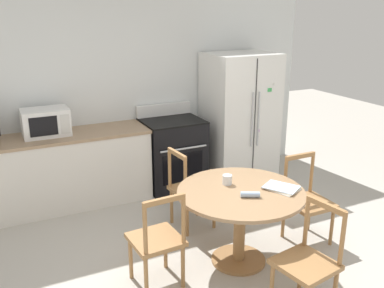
{
  "coord_description": "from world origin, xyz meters",
  "views": [
    {
      "loc": [
        -1.72,
        -2.72,
        2.35
      ],
      "look_at": [
        0.18,
        1.15,
        0.95
      ],
      "focal_mm": 40.0,
      "sensor_mm": 36.0,
      "label": 1
    }
  ],
  "objects_px": {
    "oven_range": "(173,153)",
    "dining_chair_near": "(308,263)",
    "dining_chair_left": "(157,241)",
    "refrigerator": "(239,116)",
    "microwave": "(46,122)",
    "candle_glass": "(227,180)",
    "dining_chair_far": "(190,190)",
    "dining_chair_right": "(307,202)"
  },
  "relations": [
    {
      "from": "dining_chair_near",
      "to": "oven_range",
      "type": "bearing_deg",
      "value": -10.89
    },
    {
      "from": "refrigerator",
      "to": "oven_range",
      "type": "height_order",
      "value": "refrigerator"
    },
    {
      "from": "oven_range",
      "to": "dining_chair_far",
      "type": "distance_m",
      "value": 1.17
    },
    {
      "from": "oven_range",
      "to": "microwave",
      "type": "xyz_separation_m",
      "value": [
        -1.57,
        0.08,
        0.59
      ]
    },
    {
      "from": "dining_chair_right",
      "to": "candle_glass",
      "type": "bearing_deg",
      "value": -9.1
    },
    {
      "from": "dining_chair_far",
      "to": "dining_chair_near",
      "type": "bearing_deg",
      "value": 2.51
    },
    {
      "from": "refrigerator",
      "to": "dining_chair_left",
      "type": "distance_m",
      "value": 2.8
    },
    {
      "from": "dining_chair_right",
      "to": "dining_chair_far",
      "type": "distance_m",
      "value": 1.23
    },
    {
      "from": "dining_chair_right",
      "to": "dining_chair_left",
      "type": "distance_m",
      "value": 1.66
    },
    {
      "from": "dining_chair_left",
      "to": "dining_chair_near",
      "type": "relative_size",
      "value": 1.0
    },
    {
      "from": "dining_chair_right",
      "to": "dining_chair_near",
      "type": "bearing_deg",
      "value": 50.2
    },
    {
      "from": "dining_chair_right",
      "to": "dining_chair_left",
      "type": "height_order",
      "value": "same"
    },
    {
      "from": "oven_range",
      "to": "dining_chair_left",
      "type": "bearing_deg",
      "value": -117.09
    },
    {
      "from": "oven_range",
      "to": "refrigerator",
      "type": "bearing_deg",
      "value": -3.35
    },
    {
      "from": "dining_chair_near",
      "to": "candle_glass",
      "type": "height_order",
      "value": "dining_chair_near"
    },
    {
      "from": "oven_range",
      "to": "dining_chair_left",
      "type": "xyz_separation_m",
      "value": [
        -1.0,
        -1.96,
        -0.03
      ]
    },
    {
      "from": "dining_chair_right",
      "to": "oven_range",
      "type": "bearing_deg",
      "value": -70.71
    },
    {
      "from": "dining_chair_far",
      "to": "candle_glass",
      "type": "distance_m",
      "value": 0.73
    },
    {
      "from": "refrigerator",
      "to": "candle_glass",
      "type": "xyz_separation_m",
      "value": [
        -1.21,
        -1.72,
        -0.09
      ]
    },
    {
      "from": "oven_range",
      "to": "dining_chair_far",
      "type": "xyz_separation_m",
      "value": [
        -0.29,
        -1.14,
        -0.03
      ]
    },
    {
      "from": "oven_range",
      "to": "dining_chair_right",
      "type": "xyz_separation_m",
      "value": [
        0.66,
        -1.93,
        -0.03
      ]
    },
    {
      "from": "microwave",
      "to": "candle_glass",
      "type": "distance_m",
      "value": 2.32
    },
    {
      "from": "refrigerator",
      "to": "dining_chair_left",
      "type": "relative_size",
      "value": 1.93
    },
    {
      "from": "candle_glass",
      "to": "dining_chair_left",
      "type": "bearing_deg",
      "value": -167.03
    },
    {
      "from": "dining_chair_far",
      "to": "microwave",
      "type": "bearing_deg",
      "value": -138.63
    },
    {
      "from": "oven_range",
      "to": "dining_chair_near",
      "type": "bearing_deg",
      "value": -91.38
    },
    {
      "from": "microwave",
      "to": "dining_chair_left",
      "type": "bearing_deg",
      "value": -74.52
    },
    {
      "from": "microwave",
      "to": "dining_chair_left",
      "type": "height_order",
      "value": "microwave"
    },
    {
      "from": "dining_chair_right",
      "to": "dining_chair_left",
      "type": "xyz_separation_m",
      "value": [
        -1.66,
        -0.04,
        0.0
      ]
    },
    {
      "from": "refrigerator",
      "to": "dining_chair_right",
      "type": "xyz_separation_m",
      "value": [
        -0.34,
        -1.87,
        -0.44
      ]
    },
    {
      "from": "candle_glass",
      "to": "microwave",
      "type": "bearing_deg",
      "value": 126.11
    },
    {
      "from": "dining_chair_right",
      "to": "candle_glass",
      "type": "distance_m",
      "value": 0.95
    },
    {
      "from": "refrigerator",
      "to": "oven_range",
      "type": "distance_m",
      "value": 1.08
    },
    {
      "from": "oven_range",
      "to": "candle_glass",
      "type": "relative_size",
      "value": 11.82
    },
    {
      "from": "dining_chair_left",
      "to": "candle_glass",
      "type": "relative_size",
      "value": 9.87
    },
    {
      "from": "oven_range",
      "to": "dining_chair_near",
      "type": "distance_m",
      "value": 2.79
    },
    {
      "from": "refrigerator",
      "to": "dining_chair_far",
      "type": "xyz_separation_m",
      "value": [
        -1.29,
        -1.08,
        -0.44
      ]
    },
    {
      "from": "candle_glass",
      "to": "dining_chair_far",
      "type": "bearing_deg",
      "value": 96.7
    },
    {
      "from": "refrigerator",
      "to": "dining_chair_near",
      "type": "distance_m",
      "value": 2.96
    },
    {
      "from": "dining_chair_near",
      "to": "microwave",
      "type": "bearing_deg",
      "value": 18.15
    },
    {
      "from": "dining_chair_right",
      "to": "dining_chair_far",
      "type": "xyz_separation_m",
      "value": [
        -0.95,
        0.79,
        0.0
      ]
    },
    {
      "from": "refrigerator",
      "to": "dining_chair_left",
      "type": "height_order",
      "value": "refrigerator"
    }
  ]
}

